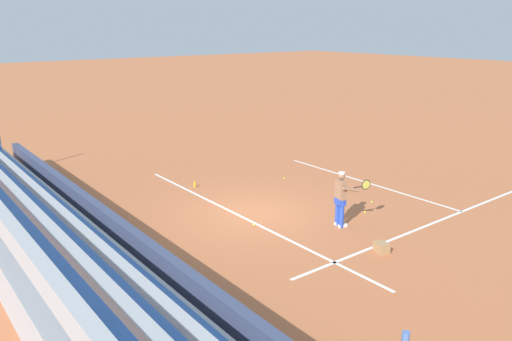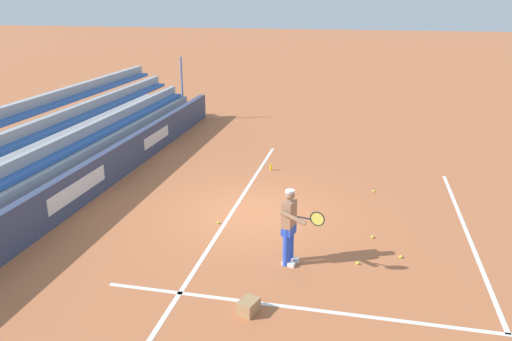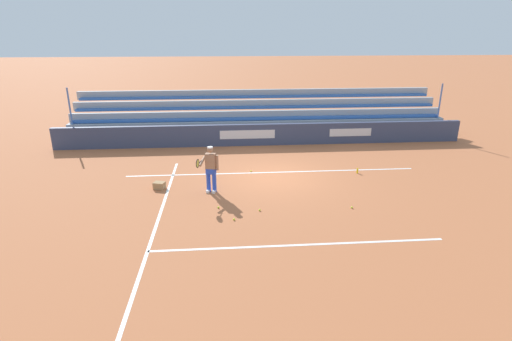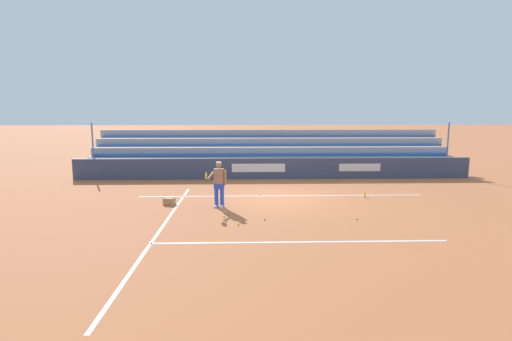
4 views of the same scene
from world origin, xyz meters
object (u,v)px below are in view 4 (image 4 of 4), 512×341
(ball_box_cardboard, at_px, (169,201))
(tennis_player, at_px, (219,184))
(tennis_ball_far_left, at_px, (259,194))
(tennis_ball_far_right, at_px, (264,219))
(tennis_ball_by_box, at_px, (224,217))
(tennis_ball_toward_net, at_px, (238,224))
(tennis_ball_midcourt, at_px, (357,218))
(water_bottle, at_px, (365,195))

(ball_box_cardboard, bearing_deg, tennis_player, 166.66)
(tennis_ball_far_left, bearing_deg, tennis_player, 52.35)
(ball_box_cardboard, relative_size, tennis_ball_far_right, 6.06)
(tennis_player, bearing_deg, tennis_ball_by_box, 100.23)
(tennis_player, height_order, tennis_ball_far_right, tennis_player)
(tennis_ball_far_left, bearing_deg, ball_box_cardboard, 24.55)
(ball_box_cardboard, height_order, tennis_ball_far_right, ball_box_cardboard)
(tennis_player, relative_size, ball_box_cardboard, 4.29)
(ball_box_cardboard, distance_m, tennis_ball_far_right, 4.21)
(tennis_player, xyz_separation_m, tennis_ball_far_right, (-1.62, 1.79, -0.86))
(tennis_ball_toward_net, xyz_separation_m, tennis_ball_midcourt, (-3.94, -0.57, 0.00))
(tennis_ball_toward_net, distance_m, tennis_ball_far_right, 1.06)
(ball_box_cardboard, height_order, tennis_ball_toward_net, ball_box_cardboard)
(tennis_ball_midcourt, distance_m, water_bottle, 3.61)
(tennis_ball_far_left, xyz_separation_m, tennis_ball_far_right, (-0.01, 3.87, 0.00))
(tennis_ball_by_box, distance_m, tennis_ball_far_left, 3.79)
(tennis_player, distance_m, water_bottle, 6.24)
(tennis_ball_far_right, bearing_deg, water_bottle, -142.74)
(tennis_ball_midcourt, height_order, water_bottle, water_bottle)
(tennis_ball_far_right, bearing_deg, tennis_ball_toward_net, 35.47)
(ball_box_cardboard, xyz_separation_m, tennis_ball_by_box, (-2.21, 1.93, -0.10))
(tennis_ball_toward_net, height_order, tennis_ball_midcourt, same)
(tennis_player, relative_size, tennis_ball_by_box, 25.98)
(tennis_player, distance_m, tennis_ball_by_box, 1.72)
(ball_box_cardboard, xyz_separation_m, tennis_ball_far_left, (-3.55, -1.62, -0.10))
(tennis_ball_midcourt, relative_size, tennis_ball_far_right, 1.00)
(ball_box_cardboard, relative_size, tennis_ball_midcourt, 6.06)
(tennis_player, xyz_separation_m, tennis_ball_toward_net, (-0.76, 2.40, -0.86))
(tennis_player, height_order, water_bottle, tennis_player)
(ball_box_cardboard, xyz_separation_m, tennis_ball_toward_net, (-2.70, 2.86, -0.10))
(tennis_ball_far_left, relative_size, tennis_ball_toward_net, 1.00)
(tennis_ball_by_box, bearing_deg, water_bottle, -152.31)
(tennis_ball_by_box, xyz_separation_m, tennis_ball_midcourt, (-4.44, 0.37, 0.00))
(tennis_ball_by_box, height_order, tennis_ball_far_right, same)
(tennis_ball_far_left, distance_m, tennis_ball_far_right, 3.87)
(tennis_player, height_order, ball_box_cardboard, tennis_player)
(tennis_ball_by_box, height_order, tennis_ball_far_left, same)
(tennis_ball_far_left, distance_m, tennis_ball_midcourt, 4.99)
(tennis_ball_far_left, bearing_deg, water_bottle, 172.94)
(tennis_player, bearing_deg, tennis_ball_midcourt, 158.68)
(water_bottle, bearing_deg, tennis_player, 14.38)
(ball_box_cardboard, bearing_deg, tennis_ball_by_box, 138.82)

